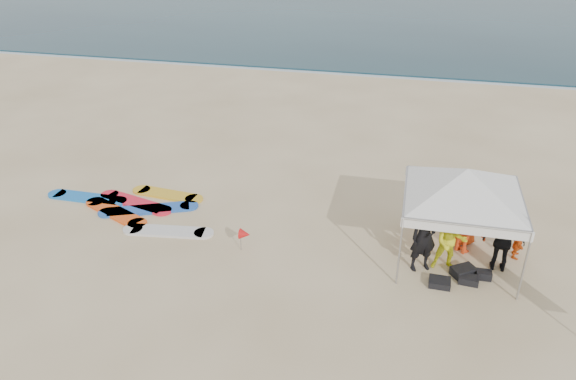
{
  "coord_description": "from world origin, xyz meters",
  "views": [
    {
      "loc": [
        2.74,
        -10.27,
        8.2
      ],
      "look_at": [
        -0.18,
        2.6,
        1.2
      ],
      "focal_mm": 35.0,
      "sensor_mm": 36.0,
      "label": 1
    }
  ],
  "objects_px": {
    "person_orange_b": "(466,216)",
    "marker_pennant": "(245,234)",
    "person_black_a": "(424,236)",
    "surfboard_spread": "(136,208)",
    "person_black_b": "(504,241)",
    "canopy_tent": "(468,169)",
    "person_yellow": "(450,241)",
    "person_orange_a": "(467,222)",
    "person_seated": "(518,241)"
  },
  "relations": [
    {
      "from": "person_orange_a",
      "to": "person_seated",
      "type": "xyz_separation_m",
      "value": [
        1.31,
        0.03,
        -0.42
      ]
    },
    {
      "from": "person_black_a",
      "to": "person_seated",
      "type": "height_order",
      "value": "person_black_a"
    },
    {
      "from": "canopy_tent",
      "to": "surfboard_spread",
      "type": "xyz_separation_m",
      "value": [
        -8.99,
        0.56,
        -2.48
      ]
    },
    {
      "from": "person_black_b",
      "to": "person_seated",
      "type": "distance_m",
      "value": 0.91
    },
    {
      "from": "person_orange_b",
      "to": "person_seated",
      "type": "xyz_separation_m",
      "value": [
        1.3,
        -0.34,
        -0.38
      ]
    },
    {
      "from": "person_black_b",
      "to": "person_black_a",
      "type": "bearing_deg",
      "value": 15.23
    },
    {
      "from": "person_orange_a",
      "to": "person_black_b",
      "type": "distance_m",
      "value": 1.05
    },
    {
      "from": "person_black_b",
      "to": "person_yellow",
      "type": "bearing_deg",
      "value": 15.05
    },
    {
      "from": "person_orange_a",
      "to": "surfboard_spread",
      "type": "height_order",
      "value": "person_orange_a"
    },
    {
      "from": "person_seated",
      "to": "marker_pennant",
      "type": "bearing_deg",
      "value": 110.56
    },
    {
      "from": "person_black_b",
      "to": "marker_pennant",
      "type": "distance_m",
      "value": 6.34
    },
    {
      "from": "person_black_a",
      "to": "surfboard_spread",
      "type": "xyz_separation_m",
      "value": [
        -8.18,
        1.17,
        -0.91
      ]
    },
    {
      "from": "person_orange_a",
      "to": "canopy_tent",
      "type": "height_order",
      "value": "canopy_tent"
    },
    {
      "from": "person_yellow",
      "to": "surfboard_spread",
      "type": "relative_size",
      "value": 0.31
    },
    {
      "from": "person_seated",
      "to": "surfboard_spread",
      "type": "distance_m",
      "value": 10.54
    },
    {
      "from": "person_orange_b",
      "to": "person_seated",
      "type": "height_order",
      "value": "person_orange_b"
    },
    {
      "from": "person_black_a",
      "to": "canopy_tent",
      "type": "bearing_deg",
      "value": 9.01
    },
    {
      "from": "person_yellow",
      "to": "person_seated",
      "type": "xyz_separation_m",
      "value": [
        1.72,
        0.93,
        -0.34
      ]
    },
    {
      "from": "person_yellow",
      "to": "person_orange_a",
      "type": "height_order",
      "value": "person_orange_a"
    },
    {
      "from": "person_black_b",
      "to": "person_orange_b",
      "type": "bearing_deg",
      "value": -47.47
    },
    {
      "from": "person_black_a",
      "to": "person_black_b",
      "type": "xyz_separation_m",
      "value": [
        1.87,
        0.38,
        -0.13
      ]
    },
    {
      "from": "person_black_b",
      "to": "surfboard_spread",
      "type": "xyz_separation_m",
      "value": [
        -10.05,
        0.78,
        -0.78
      ]
    },
    {
      "from": "person_orange_b",
      "to": "canopy_tent",
      "type": "relative_size",
      "value": 0.44
    },
    {
      "from": "person_seated",
      "to": "canopy_tent",
      "type": "height_order",
      "value": "canopy_tent"
    },
    {
      "from": "person_orange_b",
      "to": "marker_pennant",
      "type": "height_order",
      "value": "person_orange_b"
    },
    {
      "from": "person_orange_b",
      "to": "person_black_a",
      "type": "bearing_deg",
      "value": 26.19
    },
    {
      "from": "person_seated",
      "to": "canopy_tent",
      "type": "xyz_separation_m",
      "value": [
        -1.54,
        -0.46,
        2.07
      ]
    },
    {
      "from": "person_black_a",
      "to": "surfboard_spread",
      "type": "distance_m",
      "value": 8.31
    },
    {
      "from": "person_orange_a",
      "to": "person_seated",
      "type": "height_order",
      "value": "person_orange_a"
    },
    {
      "from": "person_black_b",
      "to": "marker_pennant",
      "type": "bearing_deg",
      "value": 9.07
    },
    {
      "from": "marker_pennant",
      "to": "person_orange_b",
      "type": "bearing_deg",
      "value": 16.38
    },
    {
      "from": "person_black_a",
      "to": "person_yellow",
      "type": "bearing_deg",
      "value": -15.52
    },
    {
      "from": "canopy_tent",
      "to": "marker_pennant",
      "type": "xyz_separation_m",
      "value": [
        -5.24,
        -0.81,
        -2.02
      ]
    },
    {
      "from": "person_yellow",
      "to": "marker_pennant",
      "type": "relative_size",
      "value": 2.5
    },
    {
      "from": "surfboard_spread",
      "to": "person_black_b",
      "type": "bearing_deg",
      "value": -4.46
    },
    {
      "from": "person_black_b",
      "to": "person_seated",
      "type": "relative_size",
      "value": 1.81
    },
    {
      "from": "person_seated",
      "to": "person_orange_b",
      "type": "bearing_deg",
      "value": 85.31
    },
    {
      "from": "person_seated",
      "to": "canopy_tent",
      "type": "bearing_deg",
      "value": 116.53
    },
    {
      "from": "person_yellow",
      "to": "person_orange_b",
      "type": "relative_size",
      "value": 0.95
    },
    {
      "from": "person_yellow",
      "to": "person_black_a",
      "type": "bearing_deg",
      "value": -173.64
    },
    {
      "from": "person_black_a",
      "to": "person_orange_a",
      "type": "bearing_deg",
      "value": 17.14
    },
    {
      "from": "canopy_tent",
      "to": "marker_pennant",
      "type": "bearing_deg",
      "value": -171.17
    },
    {
      "from": "person_black_b",
      "to": "canopy_tent",
      "type": "relative_size",
      "value": 0.43
    },
    {
      "from": "marker_pennant",
      "to": "surfboard_spread",
      "type": "xyz_separation_m",
      "value": [
        -3.75,
        1.38,
        -0.46
      ]
    },
    {
      "from": "person_black_b",
      "to": "canopy_tent",
      "type": "xyz_separation_m",
      "value": [
        -1.06,
        0.22,
        1.7
      ]
    },
    {
      "from": "person_yellow",
      "to": "person_black_b",
      "type": "relative_size",
      "value": 0.97
    },
    {
      "from": "person_black_b",
      "to": "canopy_tent",
      "type": "height_order",
      "value": "canopy_tent"
    },
    {
      "from": "person_orange_a",
      "to": "surfboard_spread",
      "type": "distance_m",
      "value": 9.26
    },
    {
      "from": "person_black_a",
      "to": "canopy_tent",
      "type": "xyz_separation_m",
      "value": [
        0.81,
        0.6,
        1.57
      ]
    },
    {
      "from": "person_orange_b",
      "to": "canopy_tent",
      "type": "distance_m",
      "value": 1.88
    }
  ]
}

